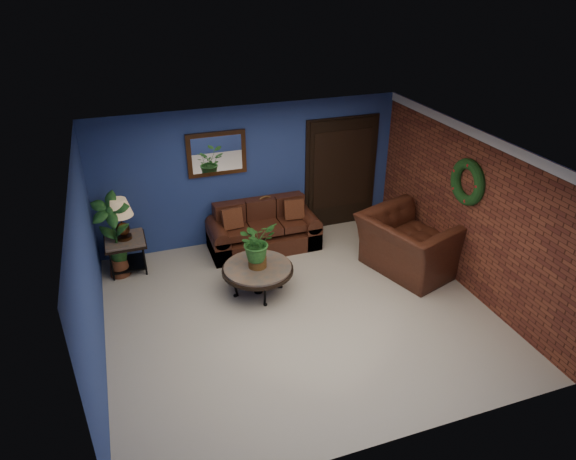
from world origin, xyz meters
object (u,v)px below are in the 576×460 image
object	(u,v)px
end_table	(126,246)
armchair	(410,244)
sofa	(263,232)
coffee_table	(258,270)
table_lamp	(120,214)
side_chair	(268,218)

from	to	relation	value
end_table	armchair	size ratio (longest dim) A/B	0.44
sofa	end_table	xyz separation A→B (m)	(-2.36, -0.02, 0.17)
sofa	end_table	size ratio (longest dim) A/B	2.96
sofa	armchair	size ratio (longest dim) A/B	1.30
coffee_table	table_lamp	bearing A→B (deg)	144.19
end_table	table_lamp	xyz separation A→B (m)	(0.00, 0.00, 0.58)
sofa	table_lamp	xyz separation A→B (m)	(-2.36, -0.02, 0.76)
sofa	coffee_table	distance (m)	1.47
end_table	armchair	bearing A→B (deg)	-19.01
end_table	side_chair	bearing A→B (deg)	1.56
coffee_table	side_chair	distance (m)	1.55
end_table	table_lamp	size ratio (longest dim) A/B	0.96
sofa	side_chair	size ratio (longest dim) A/B	2.10
coffee_table	table_lamp	distance (m)	2.40
coffee_table	side_chair	size ratio (longest dim) A/B	1.19
coffee_table	end_table	bearing A→B (deg)	144.19
sofa	coffee_table	bearing A→B (deg)	-109.57
sofa	side_chair	distance (m)	0.27
side_chair	armchair	bearing A→B (deg)	-48.77
table_lamp	armchair	distance (m)	4.74
table_lamp	side_chair	distance (m)	2.54
coffee_table	armchair	bearing A→B (deg)	-4.00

